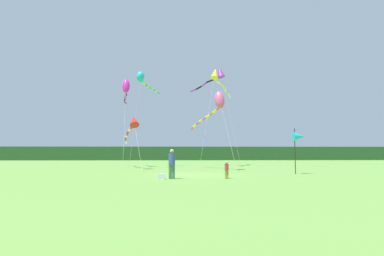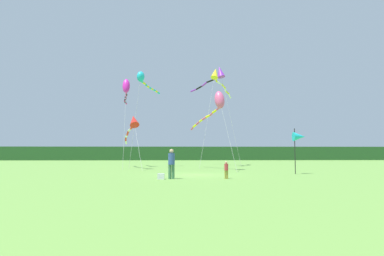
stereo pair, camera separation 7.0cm
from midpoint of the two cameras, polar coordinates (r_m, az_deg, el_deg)
The scene contains 12 objects.
ground_plane at distance 24.26m, azimuth 0.62°, elevation -8.07°, with size 120.00×120.00×0.00m, color #6B9E42.
distant_treeline at distance 69.19m, azimuth -1.18°, elevation -4.38°, with size 108.00×3.54×2.77m, color #234C23.
person_adult at distance 20.65m, azimuth -3.45°, elevation -5.89°, with size 0.41×0.41×1.84m.
person_child at distance 20.88m, azimuth 6.01°, elevation -7.02°, with size 0.24×0.24×1.09m.
cooler_box at distance 20.50m, azimuth -5.26°, elevation -8.29°, with size 0.42×0.34×0.35m, color silver.
banner_flag_pole at distance 26.58m, azimuth 17.98°, elevation -1.48°, with size 0.90×0.70×3.46m.
kite_cyan at distance 37.68m, azimuth -8.53°, elevation 8.43°, with size 2.84×5.14×10.63m.
kite_rainbow at distance 31.17m, azimuth 4.37°, elevation 4.27°, with size 3.53×9.22×7.41m.
kite_purple at distance 41.03m, azimuth 4.51°, elevation 9.27°, with size 5.55×6.45×12.16m.
kite_red at distance 33.47m, azimuth -10.14°, elevation 0.71°, with size 3.16×10.26×5.50m.
kite_magenta at distance 37.81m, azimuth -11.21°, elevation 6.78°, with size 1.27×8.40×9.85m.
kite_yellow at distance 39.53m, azimuth 4.37°, elevation 8.78°, with size 4.89×10.08×11.54m.
Camera 2 is at (-1.13, -24.18, 1.66)m, focal length 31.04 mm.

